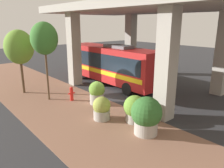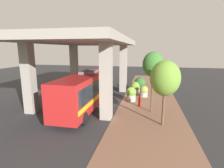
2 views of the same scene
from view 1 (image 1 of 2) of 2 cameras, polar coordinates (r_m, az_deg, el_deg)
name	(u,v)px [view 1 (image 1 of 2)]	position (r m, az deg, el deg)	size (l,w,h in m)	color
ground_plane	(104,99)	(16.07, -1.97, -3.86)	(80.00, 80.00, 0.00)	#2D2D30
sidewalk_strip	(68,109)	(14.52, -11.32, -6.32)	(6.00, 40.00, 0.02)	#845B47
overpass	(144,15)	(17.93, 8.36, 17.38)	(9.40, 17.70, 6.83)	#9E998E
bus	(111,63)	(19.55, -0.37, 5.57)	(2.58, 10.31, 3.59)	#B21E1E
fire_hydrant	(72,94)	(15.78, -10.53, -2.49)	(0.50, 0.24, 1.04)	red
planter_front	(135,109)	(12.22, 6.00, -6.49)	(1.26, 1.26, 1.55)	#9E998E
planter_middle	(102,108)	(12.51, -2.69, -6.41)	(1.01, 1.01, 1.37)	#9E998E
planter_back	(146,115)	(10.93, 8.97, -8.11)	(1.54, 1.54, 1.94)	#9E998E
planter_extra	(97,93)	(14.85, -3.95, -2.27)	(1.09, 1.09, 1.58)	#9E998E
street_tree_near	(19,47)	(18.07, -23.11, 8.81)	(2.16, 2.16, 4.92)	brown
street_tree_far	(44,39)	(15.69, -17.29, 11.23)	(1.84, 1.84, 5.47)	brown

